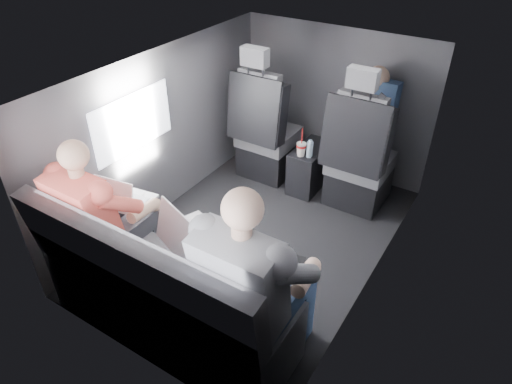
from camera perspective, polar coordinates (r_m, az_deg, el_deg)
The scene contains 20 objects.
floor at distance 3.63m, azimuth 0.33°, elevation -5.74°, with size 2.60×2.60×0.00m, color black.
ceiling at distance 2.95m, azimuth 0.41°, elevation 14.75°, with size 2.60×2.60×0.00m, color #B2B2AD.
panel_left at distance 3.73m, azimuth -11.56°, elevation 7.15°, with size 0.02×2.60×1.35m, color #56565B.
panel_right at distance 2.94m, azimuth 15.42°, elevation -1.50°, with size 0.02×2.60×1.35m, color #56565B.
panel_front at distance 4.28m, azimuth 9.76°, elevation 10.99°, with size 1.80×0.02×1.35m, color #56565B.
panel_back at distance 2.46m, azimuth -16.11°, elevation -10.05°, with size 1.80×0.02×1.35m, color #56565B.
side_window at distance 3.43m, azimuth -15.08°, elevation 8.37°, with size 0.02×0.75×0.42m, color white.
seatbelt at distance 3.55m, azimuth 12.45°, elevation 7.81°, with size 0.05×0.01×0.65m, color black.
front_seat_left at distance 4.20m, azimuth 1.18°, elevation 6.90°, with size 0.52×0.58×1.26m.
front_seat_right at distance 3.88m, azimuth 12.66°, elevation 3.46°, with size 0.52×0.58×1.26m.
center_console at distance 4.15m, azimuth 6.77°, elevation 3.09°, with size 0.24×0.48×0.41m.
rear_bench at distance 2.82m, azimuth -11.41°, elevation -12.64°, with size 1.60×0.57×0.92m.
soda_cup at distance 3.89m, azimuth 5.67°, elevation 5.40°, with size 0.08×0.08×0.25m.
water_bottle at distance 3.88m, azimuth 6.74°, elevation 5.35°, with size 0.06×0.06×0.16m.
laptop_white at distance 3.10m, azimuth -16.09°, elevation -0.67°, with size 0.32×0.32×0.22m.
laptop_silver at distance 2.70m, azimuth -8.31°, elevation -5.20°, with size 0.46×0.47×0.27m.
laptop_black at distance 2.50m, azimuth 1.97°, elevation -8.93°, with size 0.33×0.32×0.21m.
passenger_rear_left at distance 2.97m, azimuth -18.33°, elevation -3.06°, with size 0.49×0.61×1.20m.
passenger_rear_right at distance 2.36m, azimuth -0.08°, elevation -11.34°, with size 0.54×0.65×1.28m.
passenger_front_right at distance 3.95m, azimuth 14.30°, elevation 9.41°, with size 0.37×0.37×0.71m.
Camera 1 is at (1.46, -2.36, 2.34)m, focal length 32.00 mm.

